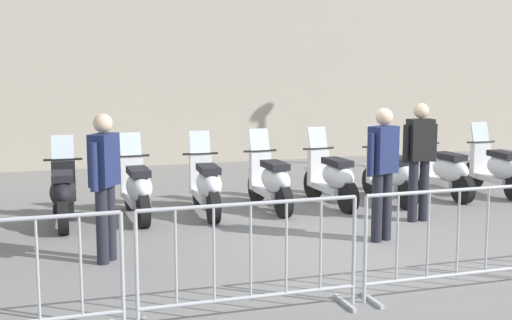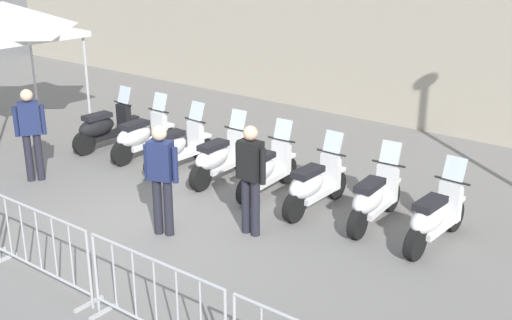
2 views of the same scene
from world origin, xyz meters
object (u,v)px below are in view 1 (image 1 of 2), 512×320
Objects in this scene: motorcycle_1 at (137,189)px; motorcycle_7 at (497,169)px; motorcycle_6 at (443,172)px; officer_by_barriers at (383,166)px; motorcycle_3 at (271,182)px; barrier_segment_1 at (251,261)px; barrier_segment_2 at (458,241)px; officer_mid_plaza at (420,155)px; motorcycle_4 at (332,178)px; officer_near_row_end at (105,179)px; motorcycle_0 at (63,194)px; motorcycle_2 at (206,186)px; motorcycle_5 at (391,176)px.

motorcycle_1 is 1.00× the size of motorcycle_7.
officer_by_barriers is (-2.18, -2.42, 0.53)m from motorcycle_6.
motorcycle_3 and motorcycle_6 have the same top height.
motorcycle_1 and motorcycle_6 have the same top height.
barrier_segment_1 is 2.17m from barrier_segment_2.
motorcycle_4 is at bearing 123.67° from officer_mid_plaza.
motorcycle_7 is 7.21m from officer_near_row_end.
motorcycle_3 is at bearing 4.31° from motorcycle_1.
motorcycle_1 is 2.09m from motorcycle_3.
motorcycle_3 is 4.52m from barrier_segment_1.
motorcycle_1 is at bearing 77.33° from officer_near_row_end.
motorcycle_7 is 0.83× the size of barrier_segment_2.
officer_near_row_end reaches higher than motorcycle_7.
motorcycle_1 is at bearing 165.22° from officer_mid_plaza.
officer_near_row_end is 1.00× the size of officer_by_barriers.
motorcycle_4 is (4.17, 0.40, 0.00)m from motorcycle_0.
motorcycle_0 is at bearing -171.77° from motorcycle_1.
motorcycle_2 is 1.05m from motorcycle_3.
motorcycle_3 is 1.05m from motorcycle_4.
motorcycle_5 is (3.13, 0.24, 0.00)m from motorcycle_2.
motorcycle_3 is 1.00× the size of motorcycle_5.
motorcycle_2 is 4.20m from barrier_segment_1.
motorcycle_2 is 0.83× the size of barrier_segment_2.
motorcycle_1 is at bearing -174.98° from motorcycle_6.
officer_near_row_end is at bearing -138.44° from motorcycle_3.
motorcycle_6 and motorcycle_7 have the same top height.
motorcycle_7 is 1.00× the size of officer_near_row_end.
motorcycle_1 is 1.04m from motorcycle_2.
barrier_segment_2 is at bearing -116.92° from motorcycle_6.
motorcycle_0 is 2.09m from motorcycle_2.
motorcycle_1 and motorcycle_2 have the same top height.
barrier_segment_1 is at bearing -79.41° from motorcycle_1.
motorcycle_1 is 1.00× the size of motorcycle_5.
motorcycle_1 is 4.16m from officer_mid_plaza.
motorcycle_4 is 2.27m from officer_by_barriers.
barrier_segment_1 is 2.45m from officer_near_row_end.
officer_mid_plaza is at bearing -20.10° from motorcycle_2.
officer_near_row_end is at bearing -166.68° from officer_mid_plaza.
motorcycle_7 is 0.83× the size of barrier_segment_1.
officer_near_row_end reaches higher than motorcycle_2.
officer_by_barriers is at bearing -66.13° from motorcycle_3.
motorcycle_6 is (3.12, 0.30, 0.00)m from motorcycle_3.
motorcycle_1 is at bearing -176.32° from motorcycle_5.
motorcycle_4 is 1.00× the size of motorcycle_7.
officer_mid_plaza is at bearing -97.51° from motorcycle_5.
motorcycle_5 is 0.83× the size of barrier_segment_2.
motorcycle_4 is at bearing -174.22° from motorcycle_6.
barrier_segment_1 is at bearing -175.31° from barrier_segment_2.
motorcycle_2 reaches higher than barrier_segment_1.
motorcycle_4 is 0.83× the size of barrier_segment_1.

